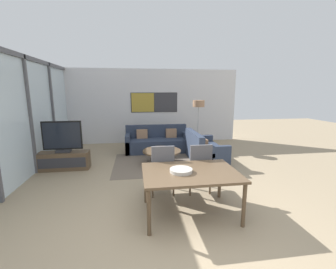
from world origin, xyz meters
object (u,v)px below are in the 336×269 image
coffee_table (162,153)px  dining_chair_centre (199,166)px  dining_table (190,175)px  television (62,137)px  fruit_bowl (181,170)px  sofa_side (203,151)px  sofa_main (157,143)px  floor_lamp (199,107)px  tv_console (64,161)px  dining_chair_left (162,168)px

coffee_table → dining_chair_centre: bearing=-75.3°
dining_table → television: bearing=136.6°
fruit_bowl → coffee_table: bearing=89.8°
dining_table → fruit_bowl: size_ratio=4.25×
sofa_side → dining_table: 2.95m
sofa_main → fruit_bowl: size_ratio=5.84×
dining_table → floor_lamp: size_ratio=0.90×
tv_console → dining_table: 3.71m
dining_chair_centre → fruit_bowl: 0.94m
sofa_side → floor_lamp: floor_lamp is taller
dining_table → dining_chair_left: dining_chair_left is taller
sofa_side → coffee_table: sofa_side is taller
dining_chair_left → dining_chair_centre: size_ratio=1.00×
television → floor_lamp: size_ratio=0.57×
coffee_table → fruit_bowl: (-0.01, -2.68, 0.48)m
tv_console → coffee_table: (2.54, 0.13, 0.05)m
fruit_bowl → sofa_main: bearing=89.9°
television → sofa_side: television is taller
floor_lamp → dining_chair_left: bearing=-116.3°
fruit_bowl → sofa_side: bearing=66.1°
sofa_main → dining_table: 4.04m
sofa_main → fruit_bowl: bearing=-90.1°
sofa_side → coffee_table: (-1.21, -0.06, 0.00)m
floor_lamp → dining_table: bearing=-107.5°
television → dining_chair_left: size_ratio=0.96×
dining_chair_centre → floor_lamp: 3.58m
coffee_table → dining_chair_left: dining_chair_left is taller
fruit_bowl → dining_table: bearing=5.9°
sofa_main → coffee_table: size_ratio=1.96×
dining_chair_centre → sofa_side: bearing=70.6°
tv_console → dining_chair_left: 2.94m
floor_lamp → television: bearing=-158.8°
sofa_side → fruit_bowl: size_ratio=4.36×
television → dining_chair_centre: 3.55m
tv_console → dining_chair_left: size_ratio=1.23×
tv_console → television: 0.62m
television → coffee_table: size_ratio=0.90×
sofa_main → coffee_table: sofa_main is taller
tv_console → sofa_side: bearing=3.0°
dining_chair_left → fruit_bowl: bearing=-74.8°
sofa_main → sofa_side: (1.21, -1.29, -0.00)m
coffee_table → dining_chair_left: 1.95m
sofa_main → dining_chair_left: (-0.22, -3.27, 0.26)m
dining_chair_centre → floor_lamp: (0.92, 3.34, 0.92)m
television → dining_chair_left: 2.94m
coffee_table → dining_table: (0.14, -2.66, 0.38)m
sofa_main → dining_chair_centre: dining_chair_centre is taller
tv_console → sofa_main: size_ratio=0.59×
sofa_side → floor_lamp: 1.81m
television → sofa_main: television is taller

